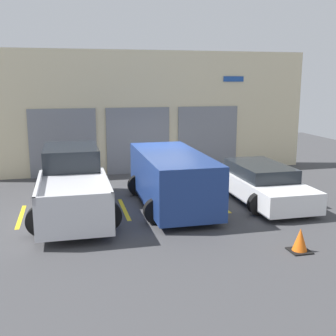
% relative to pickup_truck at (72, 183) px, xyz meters
% --- Properties ---
extents(ground_plane, '(28.00, 28.00, 0.00)m').
position_rel_pickup_truck_xyz_m(ground_plane, '(2.96, 1.64, -0.82)').
color(ground_plane, '#3D3D3F').
extents(shophouse_building, '(14.28, 0.68, 5.00)m').
position_rel_pickup_truck_xyz_m(shophouse_building, '(2.95, 4.93, 1.64)').
color(shophouse_building, beige).
rests_on(shophouse_building, ground).
extents(pickup_truck, '(2.39, 5.48, 1.75)m').
position_rel_pickup_truck_xyz_m(pickup_truck, '(0.00, 0.00, 0.00)').
color(pickup_truck, silver).
rests_on(pickup_truck, ground).
extents(sedan_white, '(2.14, 4.68, 1.17)m').
position_rel_pickup_truck_xyz_m(sedan_white, '(5.92, -0.30, -0.25)').
color(sedan_white, white).
rests_on(sedan_white, ground).
extents(sedan_side, '(2.30, 4.75, 1.66)m').
position_rel_pickup_truck_xyz_m(sedan_side, '(2.96, -0.32, 0.08)').
color(sedan_side, navy).
rests_on(sedan_side, ground).
extents(parking_stripe_far_left, '(0.12, 2.20, 0.01)m').
position_rel_pickup_truck_xyz_m(parking_stripe_far_left, '(-1.48, -0.32, -0.82)').
color(parking_stripe_far_left, gold).
rests_on(parking_stripe_far_left, ground).
extents(parking_stripe_left, '(0.12, 2.20, 0.01)m').
position_rel_pickup_truck_xyz_m(parking_stripe_left, '(1.48, -0.32, -0.82)').
color(parking_stripe_left, gold).
rests_on(parking_stripe_left, ground).
extents(parking_stripe_centre, '(0.12, 2.20, 0.01)m').
position_rel_pickup_truck_xyz_m(parking_stripe_centre, '(4.44, -0.32, -0.82)').
color(parking_stripe_centre, gold).
rests_on(parking_stripe_centre, ground).
extents(parking_stripe_right, '(0.12, 2.20, 0.01)m').
position_rel_pickup_truck_xyz_m(parking_stripe_right, '(7.40, -0.32, -0.82)').
color(parking_stripe_right, gold).
rests_on(parking_stripe_right, ground).
extents(traffic_cone, '(0.47, 0.47, 0.55)m').
position_rel_pickup_truck_xyz_m(traffic_cone, '(4.92, -4.42, -0.57)').
color(traffic_cone, black).
rests_on(traffic_cone, ground).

